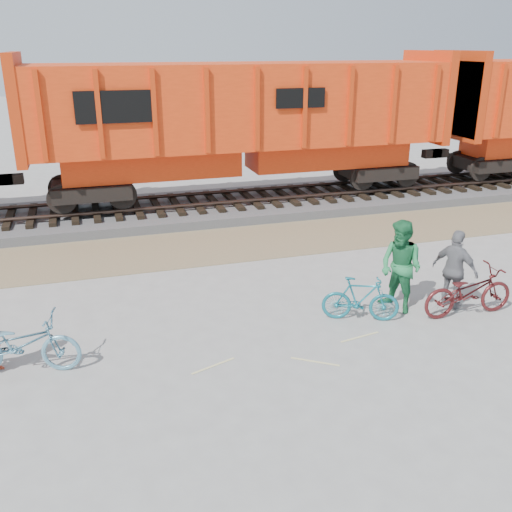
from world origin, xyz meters
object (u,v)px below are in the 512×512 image
at_px(person_woman, 455,270).
at_px(bicycle_blue, 21,344).
at_px(bicycle_teal, 361,299).
at_px(bicycle_maroon, 468,292).
at_px(hopper_car_center, 243,121).
at_px(person_man, 401,267).

bearing_deg(person_woman, bicycle_blue, 63.80).
bearing_deg(bicycle_teal, bicycle_blue, 113.70).
relative_size(bicycle_teal, person_woman, 0.90).
bearing_deg(bicycle_maroon, person_woman, 15.65).
distance_m(hopper_car_center, person_man, 8.99).
height_order(person_man, person_woman, person_man).
bearing_deg(person_man, bicycle_teal, -100.45).
distance_m(bicycle_teal, bicycle_maroon, 2.32).
height_order(hopper_car_center, person_woman, hopper_car_center).
relative_size(bicycle_blue, person_woman, 1.16).
xyz_separation_m(hopper_car_center, bicycle_blue, (-6.57, -8.97, -2.47)).
relative_size(hopper_car_center, person_woman, 7.94).
relative_size(hopper_car_center, person_man, 7.01).
height_order(bicycle_blue, bicycle_teal, bicycle_blue).
xyz_separation_m(person_man, person_woman, (1.17, -0.24, -0.12)).
xyz_separation_m(hopper_car_center, bicycle_teal, (-0.03, -8.91, -2.53)).
bearing_deg(bicycle_maroon, bicycle_blue, 89.11).
xyz_separation_m(bicycle_maroon, person_woman, (-0.10, 0.40, 0.35)).
xyz_separation_m(hopper_car_center, person_man, (0.97, -8.71, -2.01)).
relative_size(hopper_car_center, bicycle_maroon, 6.88).
height_order(bicycle_blue, person_man, person_man).
xyz_separation_m(hopper_car_center, person_woman, (2.14, -8.95, -2.12)).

